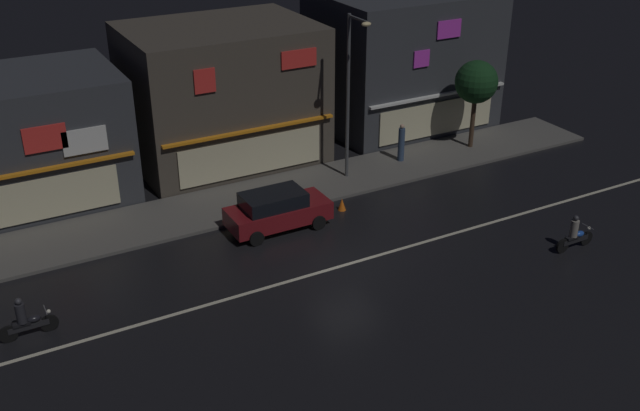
% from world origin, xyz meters
% --- Properties ---
extents(ground_plane, '(140.00, 140.00, 0.00)m').
position_xyz_m(ground_plane, '(0.00, 0.00, 0.00)').
color(ground_plane, black).
extents(lane_divider_stripe, '(33.91, 0.16, 0.01)m').
position_xyz_m(lane_divider_stripe, '(0.00, 0.00, 0.01)').
color(lane_divider_stripe, beige).
rests_on(lane_divider_stripe, ground).
extents(sidewalk_far, '(35.69, 3.71, 0.14)m').
position_xyz_m(sidewalk_far, '(0.00, 6.88, 0.07)').
color(sidewalk_far, '#5B5954').
rests_on(sidewalk_far, ground).
extents(storefront_left_block, '(8.95, 6.87, 6.75)m').
position_xyz_m(storefront_left_block, '(0.00, 12.09, 3.37)').
color(storefront_left_block, '#4C443A').
rests_on(storefront_left_block, ground).
extents(storefront_right_block, '(9.00, 7.17, 7.33)m').
position_xyz_m(storefront_right_block, '(10.71, 12.24, 3.66)').
color(storefront_right_block, '#383A3F').
rests_on(storefront_right_block, ground).
extents(streetlamp_mid, '(0.44, 1.64, 7.71)m').
position_xyz_m(streetlamp_mid, '(4.08, 6.69, 4.65)').
color(streetlamp_mid, '#47494C').
rests_on(streetlamp_mid, sidewalk_far).
extents(pedestrian_on_sidewalk, '(0.32, 0.32, 1.92)m').
position_xyz_m(pedestrian_on_sidewalk, '(7.42, 7.22, 1.04)').
color(pedestrian_on_sidewalk, '#334766').
rests_on(pedestrian_on_sidewalk, sidewalk_far).
extents(street_tree, '(2.18, 2.18, 4.58)m').
position_xyz_m(street_tree, '(11.66, 6.98, 3.60)').
color(street_tree, '#473323').
rests_on(street_tree, sidewalk_far).
extents(parked_car_near_kerb, '(4.30, 1.98, 1.67)m').
position_xyz_m(parked_car_near_kerb, '(-1.03, 3.94, 0.87)').
color(parked_car_near_kerb, maroon).
rests_on(parked_car_near_kerb, ground).
extents(motorcycle_lead, '(1.90, 0.60, 1.52)m').
position_xyz_m(motorcycle_lead, '(8.54, -3.29, 0.63)').
color(motorcycle_lead, black).
rests_on(motorcycle_lead, ground).
extents(motorcycle_following, '(1.90, 0.60, 1.52)m').
position_xyz_m(motorcycle_following, '(-11.49, 1.11, 0.63)').
color(motorcycle_following, black).
rests_on(motorcycle_following, ground).
extents(traffic_cone, '(0.36, 0.36, 0.55)m').
position_xyz_m(traffic_cone, '(2.20, 4.11, 0.28)').
color(traffic_cone, orange).
rests_on(traffic_cone, ground).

